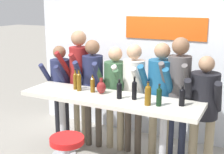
# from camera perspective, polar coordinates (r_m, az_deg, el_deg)

# --- Properties ---
(back_wall) EXTENTS (4.09, 0.12, 2.74)m
(back_wall) POSITION_cam_1_polar(r_m,az_deg,el_deg) (5.35, 6.03, 3.80)
(back_wall) COLOR silver
(back_wall) RESTS_ON ground_plane
(tasting_table) EXTENTS (2.49, 0.65, 1.04)m
(tasting_table) POSITION_cam_1_polar(r_m,az_deg,el_deg) (4.25, -0.58, -5.50)
(tasting_table) COLOR silver
(tasting_table) RESTS_ON ground_plane
(person_far_left) EXTENTS (0.38, 0.49, 1.60)m
(person_far_left) POSITION_cam_1_polar(r_m,az_deg,el_deg) (5.18, -9.44, -0.94)
(person_far_left) COLOR black
(person_far_left) RESTS_ON ground_plane
(person_left) EXTENTS (0.43, 0.58, 1.85)m
(person_left) POSITION_cam_1_polar(r_m,az_deg,el_deg) (5.00, -6.04, 0.76)
(person_left) COLOR gray
(person_left) RESTS_ON ground_plane
(person_center_left) EXTENTS (0.43, 0.56, 1.72)m
(person_center_left) POSITION_cam_1_polar(r_m,az_deg,el_deg) (4.83, -3.57, -0.77)
(person_center_left) COLOR #473D33
(person_center_left) RESTS_ON ground_plane
(person_center) EXTENTS (0.42, 0.52, 1.63)m
(person_center) POSITION_cam_1_polar(r_m,az_deg,el_deg) (4.74, 0.54, -1.89)
(person_center) COLOR gray
(person_center) RESTS_ON ground_plane
(person_center_right) EXTENTS (0.42, 0.54, 1.69)m
(person_center_right) POSITION_cam_1_polar(r_m,az_deg,el_deg) (4.61, 3.91, -1.80)
(person_center_right) COLOR #473D33
(person_center_right) RESTS_ON ground_plane
(person_right) EXTENTS (0.47, 0.57, 1.74)m
(person_right) POSITION_cam_1_polar(r_m,az_deg,el_deg) (4.49, 8.86, -2.18)
(person_right) COLOR gray
(person_right) RESTS_ON ground_plane
(person_far_right) EXTENTS (0.39, 0.54, 1.82)m
(person_far_right) POSITION_cam_1_polar(r_m,az_deg,el_deg) (4.41, 12.05, -1.57)
(person_far_right) COLOR #23283D
(person_far_right) RESTS_ON ground_plane
(person_rightmost) EXTENTS (0.47, 0.55, 1.61)m
(person_rightmost) POSITION_cam_1_polar(r_m,az_deg,el_deg) (4.33, 16.44, -4.42)
(person_rightmost) COLOR gray
(person_rightmost) RESTS_ON ground_plane
(wine_bottle_0) EXTENTS (0.06, 0.06, 0.30)m
(wine_bottle_0) POSITION_cam_1_polar(r_m,az_deg,el_deg) (4.54, -6.71, -0.58)
(wine_bottle_0) COLOR brown
(wine_bottle_0) RESTS_ON tasting_table
(wine_bottle_1) EXTENTS (0.07, 0.07, 0.26)m
(wine_bottle_1) POSITION_cam_1_polar(r_m,az_deg,el_deg) (3.91, 12.70, -3.45)
(wine_bottle_1) COLOR black
(wine_bottle_1) RESTS_ON tasting_table
(wine_bottle_2) EXTENTS (0.07, 0.07, 0.28)m
(wine_bottle_2) POSITION_cam_1_polar(r_m,az_deg,el_deg) (3.85, 8.60, -3.44)
(wine_bottle_2) COLOR black
(wine_bottle_2) RESTS_ON tasting_table
(wine_bottle_3) EXTENTS (0.06, 0.06, 0.31)m
(wine_bottle_3) POSITION_cam_1_polar(r_m,az_deg,el_deg) (4.06, 4.10, -2.25)
(wine_bottle_3) COLOR black
(wine_bottle_3) RESTS_ON tasting_table
(wine_bottle_4) EXTENTS (0.08, 0.08, 0.30)m
(wine_bottle_4) POSITION_cam_1_polar(r_m,az_deg,el_deg) (3.85, 6.58, -3.16)
(wine_bottle_4) COLOR brown
(wine_bottle_4) RESTS_ON tasting_table
(wine_bottle_5) EXTENTS (0.06, 0.06, 0.26)m
(wine_bottle_5) POSITION_cam_1_polar(r_m,az_deg,el_deg) (4.38, -3.57, -1.29)
(wine_bottle_5) COLOR brown
(wine_bottle_5) RESTS_ON tasting_table
(wine_bottle_6) EXTENTS (0.07, 0.07, 0.26)m
(wine_bottle_6) POSITION_cam_1_polar(r_m,az_deg,el_deg) (4.09, 1.35, -2.31)
(wine_bottle_6) COLOR black
(wine_bottle_6) RESTS_ON tasting_table
(wine_bottle_7) EXTENTS (0.07, 0.07, 0.32)m
(wine_bottle_7) POSITION_cam_1_polar(r_m,az_deg,el_deg) (4.46, -6.05, -0.73)
(wine_bottle_7) COLOR brown
(wine_bottle_7) RESTS_ON tasting_table
(decorative_vase) EXTENTS (0.13, 0.13, 0.22)m
(decorative_vase) POSITION_cam_1_polar(r_m,az_deg,el_deg) (4.32, -1.97, -1.89)
(decorative_vase) COLOR maroon
(decorative_vase) RESTS_ON tasting_table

